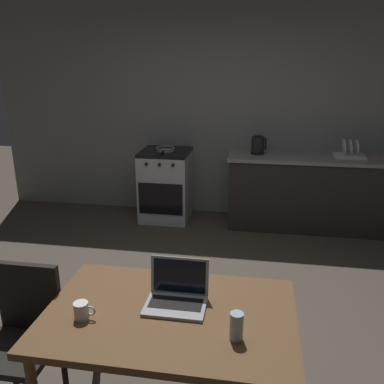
{
  "coord_description": "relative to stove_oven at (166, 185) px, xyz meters",
  "views": [
    {
      "loc": [
        0.51,
        -2.61,
        1.98
      ],
      "look_at": [
        -0.02,
        0.61,
        0.9
      ],
      "focal_mm": 38.18,
      "sensor_mm": 36.0,
      "label": 1
    }
  ],
  "objects": [
    {
      "name": "dining_table",
      "position": [
        0.72,
        -3.06,
        0.21
      ],
      "size": [
        1.3,
        0.84,
        0.73
      ],
      "color": "brown",
      "rests_on": "ground_plane"
    },
    {
      "name": "coffee_mug",
      "position": [
        0.3,
        -3.18,
        0.33
      ],
      "size": [
        0.11,
        0.08,
        0.09
      ],
      "color": "silver",
      "rests_on": "dining_table"
    },
    {
      "name": "laptop",
      "position": [
        0.74,
        -2.98,
        0.33
      ],
      "size": [
        0.32,
        0.25,
        0.23
      ],
      "rotation": [
        0.0,
        0.0,
        0.18
      ],
      "color": "#99999E",
      "rests_on": "dining_table"
    },
    {
      "name": "stove_oven",
      "position": [
        0.0,
        0.0,
        0.0
      ],
      "size": [
        0.6,
        0.62,
        0.89
      ],
      "color": "#B7BABF",
      "rests_on": "ground_plane"
    },
    {
      "name": "electric_kettle",
      "position": [
        1.13,
        0.0,
        0.55
      ],
      "size": [
        0.18,
        0.16,
        0.22
      ],
      "color": "black",
      "rests_on": "kitchen_counter"
    },
    {
      "name": "ground_plane",
      "position": [
        0.62,
        -2.22,
        -0.44
      ],
      "size": [
        12.0,
        12.0,
        0.0
      ],
      "primitive_type": "plane",
      "color": "#473D33"
    },
    {
      "name": "kitchen_counter",
      "position": [
        1.87,
        0.0,
        0.0
      ],
      "size": [
        2.16,
        0.64,
        0.89
      ],
      "color": "#282623",
      "rests_on": "ground_plane"
    },
    {
      "name": "frying_pan",
      "position": [
        0.01,
        -0.03,
        0.47
      ],
      "size": [
        0.23,
        0.41,
        0.05
      ],
      "color": "gray",
      "rests_on": "stove_oven"
    },
    {
      "name": "chair",
      "position": [
        -0.13,
        -3.06,
        0.06
      ],
      "size": [
        0.4,
        0.4,
        0.88
      ],
      "rotation": [
        0.0,
        0.0,
        0.27
      ],
      "color": "black",
      "rests_on": "ground_plane"
    },
    {
      "name": "dish_rack",
      "position": [
        2.17,
        0.0,
        0.49
      ],
      "size": [
        0.34,
        0.26,
        0.21
      ],
      "color": "silver",
      "rests_on": "kitchen_counter"
    },
    {
      "name": "back_wall",
      "position": [
        0.92,
        0.35,
        0.94
      ],
      "size": [
        6.4,
        0.1,
        2.76
      ],
      "primitive_type": "cube",
      "color": "gray",
      "rests_on": "ground_plane"
    },
    {
      "name": "drinking_glass",
      "position": [
        1.07,
        -3.21,
        0.35
      ],
      "size": [
        0.06,
        0.06,
        0.14
      ],
      "color": "#99B7C6",
      "rests_on": "dining_table"
    }
  ]
}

